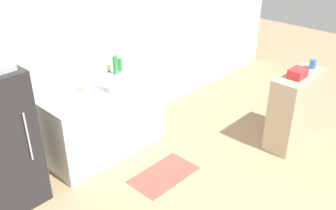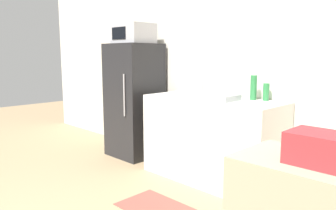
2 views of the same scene
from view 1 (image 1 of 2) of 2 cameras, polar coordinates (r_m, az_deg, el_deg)
name	(u,v)px [view 1 (image 1 of 2)]	position (r m, az deg, el deg)	size (l,w,h in m)	color
wall_back	(88,47)	(4.72, -12.16, 8.60)	(8.00, 0.06, 2.60)	silver
counter	(105,120)	(4.75, -9.59, -2.31)	(1.51, 0.62, 0.90)	silver
sink_basin	(114,84)	(4.56, -8.30, 3.25)	(0.35, 0.28, 0.06)	#9EA3A8
bottle_tall	(115,65)	(4.84, -8.01, 6.01)	(0.07, 0.07, 0.25)	#2D7F42
bottle_short	(120,65)	(4.96, -7.31, 6.11)	(0.06, 0.06, 0.17)	#2D7F42
shelf_cabinet	(294,109)	(5.12, 18.69, -0.64)	(0.84, 0.34, 0.98)	tan
basket	(298,73)	(4.79, 19.16, 4.58)	(0.24, 0.17, 0.11)	red
jar	(313,64)	(5.14, 21.20, 5.84)	(0.08, 0.08, 0.11)	#336BB2
paper_towel_roll	(87,84)	(4.41, -12.18, 3.19)	(0.11, 0.11, 0.23)	white
kitchen_rug	(164,175)	(4.52, -0.65, -10.55)	(0.81, 0.46, 0.01)	#99473D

